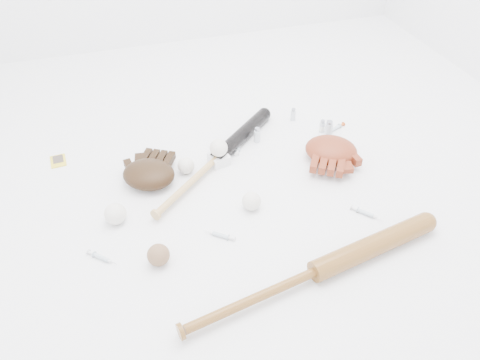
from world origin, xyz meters
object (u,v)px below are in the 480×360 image
object	(u,v)px
bat_wood	(316,271)
glove_dark	(149,174)
bat_dark	(217,158)
pedestal	(219,159)

from	to	relation	value
bat_wood	glove_dark	distance (m)	0.78
bat_dark	pedestal	size ratio (longest dim) A/B	11.14
bat_dark	glove_dark	world-z (taller)	glove_dark
glove_dark	pedestal	xyz separation A→B (m)	(0.30, 0.04, -0.02)
bat_dark	pedestal	bearing A→B (deg)	-19.79
bat_dark	glove_dark	xyz separation A→B (m)	(-0.29, -0.04, 0.01)
pedestal	bat_wood	bearing A→B (deg)	-78.52
glove_dark	pedestal	bearing A→B (deg)	37.03
bat_wood	glove_dark	world-z (taller)	glove_dark
bat_dark	glove_dark	distance (m)	0.30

